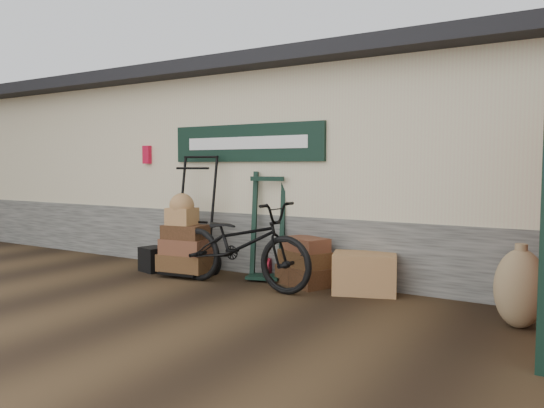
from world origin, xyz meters
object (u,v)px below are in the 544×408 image
Objects in this scene: porter_trolley at (193,214)px; bicycle at (240,239)px; suitcase_stack at (305,261)px; black_trunk at (153,259)px; green_barrow at (267,225)px; wicker_hamper at (365,273)px.

bicycle is (1.10, -0.34, -0.26)m from porter_trolley.
black_trunk is at bearing -170.61° from suitcase_stack.
black_trunk is (-1.76, -0.49, -0.58)m from green_barrow.
porter_trolley is 2.31× the size of wicker_hamper.
bicycle is at bearing -5.05° from black_trunk.
wicker_hamper is at bearing 6.65° from black_trunk.
bicycle is at bearing -160.89° from wicker_hamper.
green_barrow is (1.12, 0.30, -0.14)m from porter_trolley.
porter_trolley is at bearing -173.26° from suitcase_stack.
porter_trolley reaches higher than black_trunk.
suitcase_stack is 2.00× the size of black_trunk.
suitcase_stack is at bearing -49.15° from bicycle.
green_barrow is 1.91m from black_trunk.
porter_trolley is 2.73m from wicker_hamper.
porter_trolley is 1.18× the size of green_barrow.
wicker_hamper is at bearing -1.07° from suitcase_stack.
suitcase_stack reaches higher than wicker_hamper.
wicker_hamper is at bearing -69.24° from bicycle.
black_trunk is 1.80m from bicycle.
bicycle is (-0.68, -0.55, 0.31)m from suitcase_stack.
suitcase_stack is at bearing -24.18° from green_barrow.
green_barrow reaches higher than bicycle.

